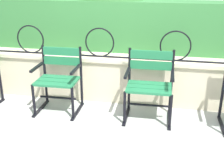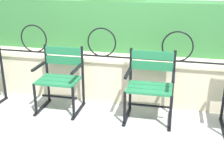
% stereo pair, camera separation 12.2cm
% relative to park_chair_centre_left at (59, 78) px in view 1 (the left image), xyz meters
% --- Properties ---
extents(ground_plane, '(60.00, 60.00, 0.00)m').
position_rel_park_chair_centre_left_xyz_m(ground_plane, '(0.80, -0.46, -0.46)').
color(ground_plane, '#ADADA8').
extents(stone_wall, '(8.51, 0.41, 0.66)m').
position_rel_park_chair_centre_left_xyz_m(stone_wall, '(0.80, 0.49, -0.13)').
color(stone_wall, beige).
rests_on(stone_wall, ground).
extents(iron_arch_fence, '(7.95, 0.02, 0.42)m').
position_rel_park_chair_centre_left_xyz_m(iron_arch_fence, '(0.53, 0.41, 0.38)').
color(iron_arch_fence, black).
rests_on(iron_arch_fence, stone_wall).
extents(hedge_row, '(8.34, 0.50, 0.86)m').
position_rel_park_chair_centre_left_xyz_m(hedge_row, '(0.74, 0.91, 0.60)').
color(hedge_row, '#387A3D').
rests_on(hedge_row, stone_wall).
extents(park_chair_centre_left, '(0.58, 0.53, 0.86)m').
position_rel_park_chair_centre_left_xyz_m(park_chair_centre_left, '(0.00, 0.00, 0.00)').
color(park_chair_centre_left, '#237547').
rests_on(park_chair_centre_left, ground).
extents(park_chair_centre_right, '(0.61, 0.53, 0.88)m').
position_rel_park_chair_centre_left_xyz_m(park_chair_centre_right, '(1.22, 0.00, 0.01)').
color(park_chair_centre_right, '#237547').
rests_on(park_chair_centre_right, ground).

